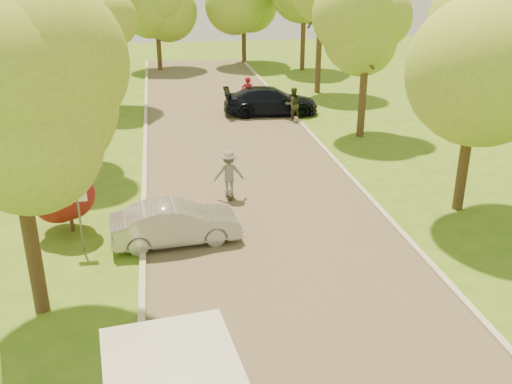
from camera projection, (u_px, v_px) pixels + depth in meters
ground at (305, 307)px, 14.39m from camera, size 100.00×100.00×0.00m
road at (252, 189)px, 21.68m from camera, size 8.00×60.00×0.01m
curb_left at (144, 195)px, 21.01m from camera, size 0.18×60.00×0.12m
curb_right at (354, 181)px, 22.30m from camera, size 0.18×60.00×0.12m
street_sign at (78, 203)px, 16.52m from camera, size 0.55×0.06×2.17m
red_shrub at (69, 199)px, 17.98m from camera, size 1.70×1.70×1.95m
tree_l_mida at (19, 107)px, 12.33m from camera, size 4.71×4.60×7.39m
tree_l_midb at (65, 56)px, 22.50m from camera, size 4.30×4.20×6.62m
tree_l_far at (96, 11)px, 31.34m from camera, size 4.92×4.80×7.79m
tree_r_mida at (487, 48)px, 17.95m from camera, size 5.13×5.00×7.95m
tree_r_midb at (371, 35)px, 26.33m from camera, size 4.51×4.40×7.01m
tree_bg_a at (69, 4)px, 38.31m from camera, size 5.12×5.00×7.72m
tree_bg_c at (159, 3)px, 43.02m from camera, size 4.92×4.80×7.33m
silver_sedan at (176, 223)px, 17.41m from camera, size 4.04×1.72×1.29m
dark_sedan at (271, 101)px, 31.83m from camera, size 5.39×2.47×1.53m
longboard at (229, 195)px, 20.93m from camera, size 0.24×0.87×0.10m
skateboarder at (229, 173)px, 20.60m from camera, size 1.09×0.63×1.69m
person_striped at (248, 94)px, 32.51m from camera, size 0.82×0.66×1.97m
person_olive at (293, 104)px, 30.56m from camera, size 0.98×0.83×1.79m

